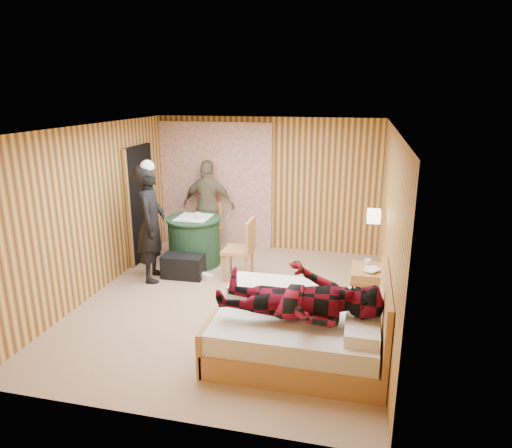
% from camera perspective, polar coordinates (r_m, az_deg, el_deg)
% --- Properties ---
extents(floor, '(4.20, 5.00, 0.01)m').
position_cam_1_polar(floor, '(6.73, -3.04, -9.74)').
color(floor, tan).
rests_on(floor, ground).
extents(ceiling, '(4.20, 5.00, 0.01)m').
position_cam_1_polar(ceiling, '(6.06, -3.40, 11.99)').
color(ceiling, white).
rests_on(ceiling, wall_back).
extents(wall_back, '(4.20, 0.02, 2.50)m').
position_cam_1_polar(wall_back, '(8.64, 1.42, 4.96)').
color(wall_back, '#E7B658').
rests_on(wall_back, floor).
extents(wall_left, '(0.02, 5.00, 2.50)m').
position_cam_1_polar(wall_left, '(7.15, -19.61, 1.55)').
color(wall_left, '#E7B658').
rests_on(wall_left, floor).
extents(wall_right, '(0.02, 5.00, 2.50)m').
position_cam_1_polar(wall_right, '(6.06, 16.23, -0.70)').
color(wall_right, '#E7B658').
rests_on(wall_right, floor).
extents(curtain, '(2.20, 0.08, 2.40)m').
position_cam_1_polar(curtain, '(8.84, -5.06, 4.83)').
color(curtain, silver).
rests_on(curtain, floor).
extents(doorway, '(0.06, 0.90, 2.05)m').
position_cam_1_polar(doorway, '(8.35, -14.17, 2.47)').
color(doorway, black).
rests_on(doorway, floor).
extents(wall_lamp, '(0.26, 0.24, 0.16)m').
position_cam_1_polar(wall_lamp, '(6.47, 14.53, 0.96)').
color(wall_lamp, gold).
rests_on(wall_lamp, wall_right).
extents(bed, '(1.95, 1.49, 1.02)m').
position_cam_1_polar(bed, '(5.44, 5.42, -13.03)').
color(bed, tan).
rests_on(bed, floor).
extents(nightstand, '(0.45, 0.60, 0.58)m').
position_cam_1_polar(nightstand, '(6.65, 13.56, -7.70)').
color(nightstand, tan).
rests_on(nightstand, floor).
extents(round_table, '(0.96, 0.96, 0.85)m').
position_cam_1_polar(round_table, '(8.07, -7.69, -2.04)').
color(round_table, '#20452B').
rests_on(round_table, floor).
extents(chair_far, '(0.50, 0.50, 0.93)m').
position_cam_1_polar(chair_far, '(8.71, -5.89, 0.15)').
color(chair_far, tan).
rests_on(chair_far, floor).
extents(chair_near, '(0.47, 0.47, 1.01)m').
position_cam_1_polar(chair_near, '(7.29, -1.58, -2.63)').
color(chair_near, tan).
rests_on(chair_near, floor).
extents(duffel_bag, '(0.68, 0.38, 0.38)m').
position_cam_1_polar(duffel_bag, '(7.60, -9.08, -5.24)').
color(duffel_bag, black).
rests_on(duffel_bag, floor).
extents(sneaker_left, '(0.27, 0.19, 0.11)m').
position_cam_1_polar(sneaker_left, '(7.48, -6.29, -6.59)').
color(sneaker_left, white).
rests_on(sneaker_left, floor).
extents(sneaker_right, '(0.29, 0.15, 0.12)m').
position_cam_1_polar(sneaker_right, '(7.20, -1.56, -7.35)').
color(sneaker_right, white).
rests_on(sneaker_right, floor).
extents(woman_standing, '(0.58, 0.76, 1.86)m').
position_cam_1_polar(woman_standing, '(7.39, -12.99, 0.02)').
color(woman_standing, black).
rests_on(woman_standing, floor).
extents(man_at_table, '(1.01, 0.43, 1.72)m').
position_cam_1_polar(man_at_table, '(8.68, -5.94, 2.30)').
color(man_at_table, '#736A4D').
rests_on(man_at_table, floor).
extents(man_on_bed, '(0.86, 0.67, 1.77)m').
position_cam_1_polar(man_on_bed, '(4.95, 5.50, -7.81)').
color(man_on_bed, maroon).
rests_on(man_on_bed, bed).
extents(book_lower, '(0.23, 0.27, 0.02)m').
position_cam_1_polar(book_lower, '(6.49, 13.73, -5.52)').
color(book_lower, white).
rests_on(book_lower, nightstand).
extents(book_upper, '(0.27, 0.28, 0.02)m').
position_cam_1_polar(book_upper, '(6.48, 13.75, -5.36)').
color(book_upper, white).
rests_on(book_upper, nightstand).
extents(cup_nightstand, '(0.13, 0.13, 0.09)m').
position_cam_1_polar(cup_nightstand, '(6.64, 13.75, -4.66)').
color(cup_nightstand, white).
rests_on(cup_nightstand, nightstand).
extents(cup_table, '(0.15, 0.15, 0.10)m').
position_cam_1_polar(cup_table, '(7.86, -7.27, 1.06)').
color(cup_table, white).
rests_on(cup_table, round_table).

